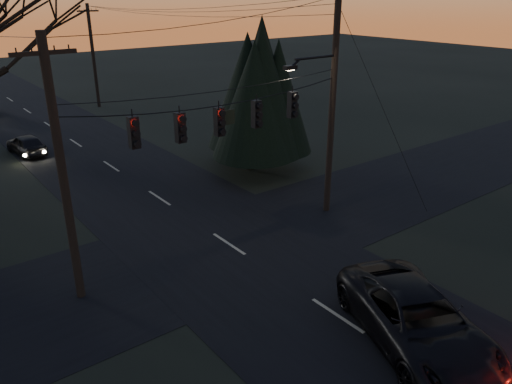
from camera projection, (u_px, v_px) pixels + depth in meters
main_road at (126, 176)px, 27.43m from camera, size 8.00×120.00×0.02m
cross_road at (229, 244)px, 20.08m from camera, size 60.00×7.00×0.02m
utility_pole_right at (326, 210)px, 23.18m from camera, size 5.00×0.30×10.00m
utility_pole_left at (81, 296)px, 16.70m from camera, size 1.80×0.30×8.50m
utility_pole_far_r at (99, 106)px, 43.76m from camera, size 1.80×0.30×8.50m
span_signal_assembly at (220, 119)px, 18.00m from camera, size 11.50×0.44×1.67m
evergreen_right at (249, 82)px, 26.61m from camera, size 4.84×4.84×8.68m
suv_near at (417, 320)px, 14.16m from camera, size 4.69×6.41×1.62m
sedan_oncoming_a at (26, 145)px, 30.82m from camera, size 1.86×3.82×1.26m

